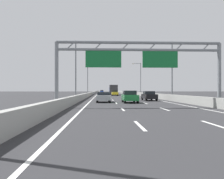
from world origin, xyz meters
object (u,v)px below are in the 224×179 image
object	(u,v)px
streetlamp_left_mid	(77,66)
yellow_car	(115,93)
silver_car	(103,97)
green_car	(130,97)
box_truck	(113,90)
red_car	(114,91)
black_car	(149,96)
blue_car	(102,91)
sign_gantry	(137,57)
streetlamp_right_far	(140,77)
streetlamp_right_mid	(171,67)
streetlamp_left_far	(88,77)

from	to	relation	value
streetlamp_left_mid	yellow_car	bearing A→B (deg)	75.41
silver_car	green_car	bearing A→B (deg)	-23.04
yellow_car	box_truck	xyz separation A→B (m)	(0.02, 9.94, 0.94)
red_car	black_car	size ratio (longest dim) A/B	0.93
green_car	black_car	size ratio (longest dim) A/B	0.94
blue_car	green_car	bearing A→B (deg)	-87.83
green_car	sign_gantry	bearing A→B (deg)	-91.30
red_car	yellow_car	world-z (taller)	yellow_car
streetlamp_right_far	green_car	world-z (taller)	streetlamp_right_far
sign_gantry	streetlamp_right_mid	world-z (taller)	streetlamp_right_mid
blue_car	streetlamp_left_far	bearing A→B (deg)	-93.68
streetlamp_right_mid	streetlamp_right_far	bearing A→B (deg)	90.00
streetlamp_left_far	silver_car	size ratio (longest dim) A/B	2.26
streetlamp_right_far	yellow_car	distance (m)	8.85
streetlamp_left_mid	red_car	distance (m)	98.93
sign_gantry	silver_car	distance (m)	10.52
black_car	streetlamp_right_mid	bearing A→B (deg)	19.61
streetlamp_right_mid	yellow_car	bearing A→B (deg)	104.27
streetlamp_right_mid	yellow_car	xyz separation A→B (m)	(-7.38, 29.01, -4.62)
streetlamp_left_mid	silver_car	xyz separation A→B (m)	(4.10, -5.70, -4.69)
blue_car	yellow_car	world-z (taller)	yellow_car
red_car	green_car	distance (m)	105.41
sign_gantry	box_truck	world-z (taller)	sign_gantry
streetlamp_left_mid	red_car	bearing A→B (deg)	83.59
streetlamp_right_far	silver_car	distance (m)	38.17
streetlamp_right_far	red_car	distance (m)	67.88
box_truck	black_car	bearing A→B (deg)	-84.91
sign_gantry	blue_car	world-z (taller)	sign_gantry
streetlamp_right_far	black_car	xyz separation A→B (m)	(-3.77, -31.93, -4.65)
streetlamp_left_mid	box_truck	distance (m)	39.85
streetlamp_right_far	silver_car	world-z (taller)	streetlamp_right_far
streetlamp_right_far	blue_car	distance (m)	60.38
streetlamp_left_far	streetlamp_right_far	distance (m)	14.93
sign_gantry	black_car	distance (m)	14.62
blue_car	silver_car	xyz separation A→B (m)	(0.30, -95.46, -0.05)
streetlamp_right_mid	green_car	size ratio (longest dim) A/B	2.23
blue_car	red_car	world-z (taller)	blue_car
blue_car	box_truck	distance (m)	50.95
black_car	box_truck	size ratio (longest dim) A/B	0.51
streetlamp_right_far	red_car	world-z (taller)	streetlamp_right_far
streetlamp_left_far	blue_car	size ratio (longest dim) A/B	2.18
yellow_car	box_truck	bearing A→B (deg)	89.87
green_car	streetlamp_right_mid	bearing A→B (deg)	43.79
streetlamp_right_mid	blue_car	bearing A→B (deg)	97.07
streetlamp_right_mid	box_truck	xyz separation A→B (m)	(-7.36, 38.95, -3.68)
sign_gantry	streetlamp_left_far	size ratio (longest dim) A/B	1.69
sign_gantry	red_car	size ratio (longest dim) A/B	3.83
yellow_car	streetlamp_left_mid	bearing A→B (deg)	-104.59
silver_car	box_truck	world-z (taller)	box_truck
streetlamp_right_far	box_truck	bearing A→B (deg)	131.33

